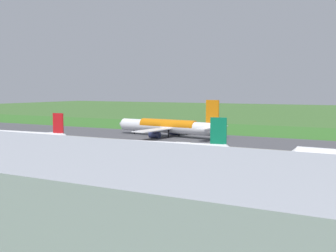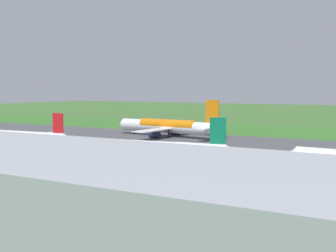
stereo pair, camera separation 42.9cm
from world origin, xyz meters
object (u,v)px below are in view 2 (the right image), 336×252
Objects in this scene: airliner_parked_mid at (161,148)px; service_car_ops at (40,135)px; airliner_parked_far at (23,136)px; service_car_followme at (315,155)px; service_truck_fuel at (51,135)px; traffic_cone_orange at (199,129)px; airliner_main at (169,126)px; no_stopping_sign at (213,127)px.

service_car_ops is (72.91, -25.56, -2.58)m from airliner_parked_mid.
airliner_parked_mid reaches higher than airliner_parked_far.
airliner_parked_mid is 45.50m from service_car_followme.
service_truck_fuel reaches higher than traffic_cone_orange.
service_car_ops is (46.54, 27.27, -3.51)m from airliner_main.
service_car_followme reaches higher than traffic_cone_orange.
service_car_followme is 88.57m from no_stopping_sign.
airliner_parked_mid reaches higher than traffic_cone_orange.
airliner_main is 11.96× the size of service_car_ops.
airliner_main is 9.00× the size of service_truck_fuel.
airliner_main is at bearing -63.48° from airliner_parked_mid.
no_stopping_sign is (-36.55, -87.26, -1.82)m from airliner_parked_far.
no_stopping_sign is at bearing -76.35° from airliner_parked_mid.
service_car_followme is at bearing -167.21° from airliner_parked_far.
airliner_parked_far is 20.43m from service_truck_fuel.
airliner_parked_mid is at bearing 103.65° from no_stopping_sign.
service_truck_fuel is at bearing 1.32° from service_car_followme.
airliner_parked_far is 94.62m from no_stopping_sign.
airliner_parked_mid is at bearing 116.52° from airliner_main.
airliner_parked_far reaches higher than traffic_cone_orange.
airliner_main is 1.26× the size of airliner_parked_mid.
traffic_cone_orange is (28.68, -88.87, -3.15)m from airliner_parked_mid.
service_truck_fuel is 1.33× the size of service_car_ops.
airliner_parked_far is 6.80× the size of service_truck_fuel.
airliner_parked_far is 16.96× the size of no_stopping_sign.
no_stopping_sign is at bearing -96.51° from airliner_main.
traffic_cone_orange is at bearing -109.31° from airliner_parked_far.
airliner_main is at bearing -23.21° from service_car_followme.
traffic_cone_orange is (6.64, 1.90, -1.17)m from no_stopping_sign.
airliner_parked_mid reaches higher than service_car_ops.
airliner_parked_mid is 93.43m from no_stopping_sign.
airliner_parked_far is (58.59, -3.51, -0.16)m from airliner_parked_mid.
service_car_followme is 8.15× the size of traffic_cone_orange.
traffic_cone_orange is (2.31, -36.04, -4.08)m from airliner_main.
traffic_cone_orange is at bearing -118.44° from service_truck_fuel.
service_truck_fuel reaches higher than no_stopping_sign.
service_truck_fuel is at bearing 61.56° from traffic_cone_orange.
service_truck_fuel is at bearing 163.50° from service_car_ops.
service_car_followme is 1.86× the size of no_stopping_sign.
service_car_followme is at bearing 179.90° from service_car_ops.
airliner_parked_far reaches higher than service_car_ops.
airliner_main reaches higher than airliner_parked_mid.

